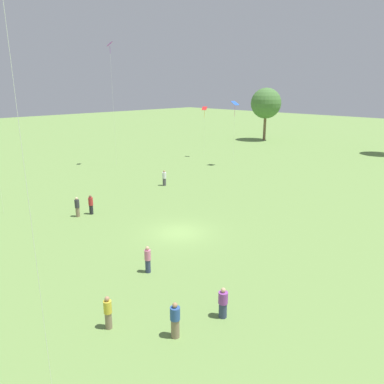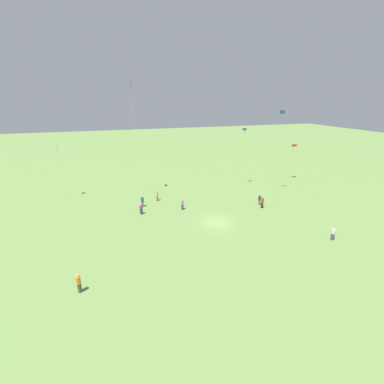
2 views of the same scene
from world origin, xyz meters
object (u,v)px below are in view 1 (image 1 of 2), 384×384
object	(u,v)px
person_4	(175,320)
kite_2	(204,110)
kite_3	(110,51)
person_0	(91,205)
person_5	(148,259)
person_6	(108,313)
kite_4	(235,105)
person_7	(223,303)
person_3	(77,207)
person_2	(164,178)

from	to	relation	value
person_4	kite_2	xyz separation A→B (m)	(-29.45, 33.42, 6.47)
person_4	kite_2	bearing A→B (deg)	-61.03
kite_3	person_0	bearing A→B (deg)	43.20
person_5	kite_2	world-z (taller)	kite_2
person_6	kite_4	bearing A→B (deg)	-117.34
kite_2	kite_3	world-z (taller)	kite_3
person_4	person_6	distance (m)	3.27
person_7	kite_2	world-z (taller)	kite_2
kite_4	kite_2	bearing A→B (deg)	116.37
person_7	kite_3	bearing A→B (deg)	-7.47
person_7	person_3	bearing A→B (deg)	11.74
person_4	person_6	size ratio (longest dim) A/B	1.05
person_2	kite_2	bearing A→B (deg)	165.28
person_2	kite_4	size ratio (longest dim) A/B	0.20
kite_3	person_4	bearing A→B (deg)	53.23
person_2	person_3	distance (m)	12.59
kite_2	kite_4	size ratio (longest dim) A/B	0.88
person_2	person_5	world-z (taller)	person_2
person_5	kite_3	xyz separation A→B (m)	(-27.94, 16.64, 14.60)
person_0	person_4	distance (m)	18.91
kite_3	kite_4	xyz separation A→B (m)	(11.79, 11.79, -7.00)
person_5	person_7	bearing A→B (deg)	-55.98
person_3	person_5	bearing A→B (deg)	118.44
person_7	kite_3	world-z (taller)	kite_3
person_5	person_7	xyz separation A→B (m)	(6.29, -0.29, -0.07)
person_3	kite_4	distance (m)	27.72
person_3	person_7	world-z (taller)	person_3
person_4	person_7	bearing A→B (deg)	-113.91
person_0	kite_3	xyz separation A→B (m)	(-15.82, 13.41, 14.58)
person_5	person_7	size ratio (longest dim) A/B	1.07
person_0	person_6	size ratio (longest dim) A/B	1.05
kite_3	person_7	bearing A→B (deg)	57.17
person_3	person_7	xyz separation A→B (m)	(18.66, -2.32, -0.10)
person_6	person_4	bearing A→B (deg)	156.11
person_5	kite_2	size ratio (longest dim) A/B	0.22
person_7	kite_4	xyz separation A→B (m)	(-22.44, 28.72, 7.68)
person_7	kite_4	bearing A→B (deg)	-33.16
person_2	person_5	bearing A→B (deg)	2.78
kite_4	kite_3	bearing A→B (deg)	176.11
kite_2	kite_4	xyz separation A→B (m)	(7.56, -1.99, 1.13)
person_6	person_7	size ratio (longest dim) A/B	1.04
person_0	kite_3	distance (m)	25.35
person_0	person_3	world-z (taller)	person_3
person_2	person_5	size ratio (longest dim) A/B	1.04
person_3	person_5	distance (m)	12.53
person_3	kite_3	bearing A→B (deg)	-95.39
person_7	kite_4	distance (m)	37.25
person_2	kite_2	xyz separation A→B (m)	(-8.77, 16.06, 6.45)
person_0	kite_2	size ratio (longest dim) A/B	0.23
kite_2	person_0	bearing A→B (deg)	-47.41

